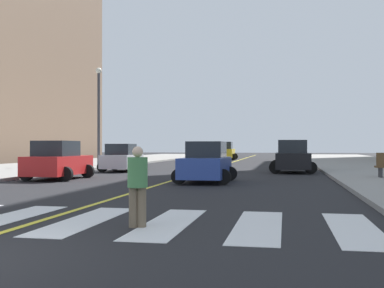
% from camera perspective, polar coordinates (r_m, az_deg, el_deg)
% --- Properties ---
extents(crosswalk_paint, '(13.50, 4.00, 0.01)m').
position_cam_1_polar(crosswalk_paint, '(10.80, -16.99, -8.54)').
color(crosswalk_paint, silver).
rests_on(crosswalk_paint, ground).
extents(lane_divider_paint, '(0.16, 80.00, 0.01)m').
position_cam_1_polar(lane_divider_paint, '(45.74, 4.68, -2.21)').
color(lane_divider_paint, yellow).
rests_on(lane_divider_paint, ground).
extents(car_silver_nearest, '(2.48, 3.88, 1.71)m').
position_cam_1_polar(car_silver_nearest, '(30.01, -8.33, -1.72)').
color(car_silver_nearest, '#B7B7BC').
rests_on(car_silver_nearest, ground).
extents(car_black_second, '(2.73, 4.34, 1.93)m').
position_cam_1_polar(car_black_second, '(29.13, 11.84, -1.56)').
color(car_black_second, black).
rests_on(car_black_second, ground).
extents(car_blue_third, '(2.47, 3.96, 1.77)m').
position_cam_1_polar(car_blue_third, '(20.75, 1.68, -2.30)').
color(car_blue_third, '#2D479E').
rests_on(car_blue_third, ground).
extents(car_yellow_fourth, '(2.95, 4.66, 2.06)m').
position_cam_1_polar(car_yellow_fourth, '(54.29, 3.86, -0.89)').
color(car_yellow_fourth, gold).
rests_on(car_yellow_fourth, ground).
extents(car_red_fifth, '(2.58, 4.09, 1.82)m').
position_cam_1_polar(car_red_fifth, '(23.44, -15.67, -2.00)').
color(car_red_fifth, red).
rests_on(car_red_fifth, ground).
extents(pedestrian_crossing, '(0.39, 0.39, 1.56)m').
position_cam_1_polar(pedestrian_crossing, '(9.28, -6.49, -4.61)').
color(pedestrian_crossing, brown).
rests_on(pedestrian_crossing, ground).
extents(street_lamp, '(0.44, 0.44, 7.17)m').
position_cam_1_polar(street_lamp, '(35.83, -11.04, 4.28)').
color(street_lamp, '#38383D').
rests_on(street_lamp, sidewalk_kerb_west).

